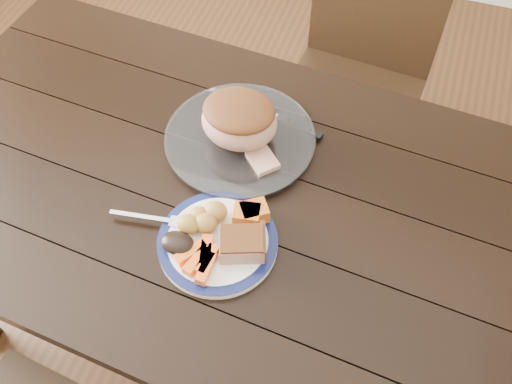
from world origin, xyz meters
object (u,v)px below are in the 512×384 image
(fork, at_px, (156,219))
(carving_knife, at_px, (285,122))
(serving_platter, at_px, (240,140))
(chair_far, at_px, (360,69))
(roast_joint, at_px, (239,121))
(dining_table, at_px, (227,211))
(pork_slice, at_px, (242,244))
(dinner_plate, at_px, (218,243))

(fork, height_order, carving_knife, fork)
(fork, bearing_deg, serving_platter, 62.94)
(chair_far, relative_size, roast_joint, 5.26)
(dining_table, relative_size, pork_slice, 18.45)
(dinner_plate, distance_m, pork_slice, 0.06)
(chair_far, xyz_separation_m, fork, (-0.28, -0.87, 0.25))
(roast_joint, bearing_deg, dinner_plate, -79.63)
(carving_knife, bearing_deg, chair_far, 90.14)
(chair_far, distance_m, fork, 0.95)
(dinner_plate, relative_size, serving_platter, 0.73)
(carving_knife, bearing_deg, serving_platter, -120.45)
(serving_platter, bearing_deg, chair_far, 72.37)
(chair_far, bearing_deg, roast_joint, 76.98)
(pork_slice, xyz_separation_m, carving_knife, (-0.02, 0.38, -0.03))
(fork, xyz_separation_m, roast_joint, (0.09, 0.27, 0.05))
(dinner_plate, bearing_deg, dining_table, 104.61)
(chair_far, xyz_separation_m, serving_platter, (-0.19, -0.60, 0.23))
(roast_joint, bearing_deg, dining_table, -84.03)
(carving_knife, bearing_deg, roast_joint, -120.45)
(serving_platter, xyz_separation_m, pork_slice, (0.11, -0.28, 0.03))
(dinner_plate, relative_size, fork, 1.41)
(dining_table, bearing_deg, roast_joint, 95.97)
(dining_table, xyz_separation_m, fork, (-0.10, -0.13, 0.11))
(dining_table, relative_size, chair_far, 1.79)
(serving_platter, xyz_separation_m, roast_joint, (-0.00, 0.00, 0.07))
(serving_platter, distance_m, fork, 0.29)
(chair_far, distance_m, carving_knife, 0.57)
(carving_knife, bearing_deg, pork_slice, -74.46)
(pork_slice, relative_size, fork, 0.51)
(dinner_plate, bearing_deg, pork_slice, -4.76)
(pork_slice, bearing_deg, chair_far, 84.62)
(chair_far, bearing_deg, dinner_plate, 85.62)
(carving_knife, bearing_deg, dining_table, -94.71)
(chair_far, relative_size, serving_platter, 2.68)
(dining_table, xyz_separation_m, roast_joint, (-0.01, 0.14, 0.17))
(roast_joint, distance_m, carving_knife, 0.14)
(dining_table, height_order, dinner_plate, dinner_plate)
(dining_table, bearing_deg, fork, -127.87)
(chair_far, height_order, dinner_plate, chair_far)
(roast_joint, relative_size, carving_knife, 0.56)
(serving_platter, xyz_separation_m, carving_knife, (0.08, 0.09, -0.00))
(dinner_plate, height_order, serving_platter, serving_platter)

